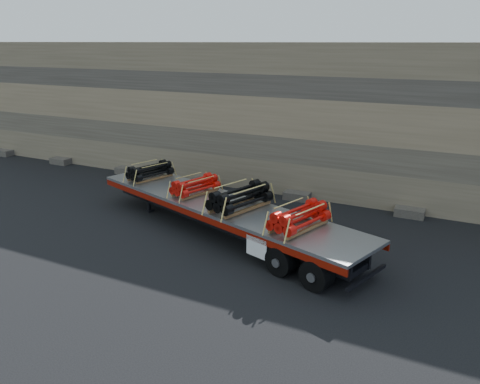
# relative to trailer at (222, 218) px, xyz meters

# --- Properties ---
(ground) EXTENTS (120.00, 120.00, 0.00)m
(ground) POSITION_rel_trailer_xyz_m (-0.78, 0.41, -0.62)
(ground) COLOR black
(ground) RESTS_ON ground
(rock_wall) EXTENTS (44.00, 3.00, 7.00)m
(rock_wall) POSITION_rel_trailer_xyz_m (-0.78, 6.91, 2.88)
(rock_wall) COLOR #7A6B54
(rock_wall) RESTS_ON ground
(trailer) EXTENTS (12.59, 6.15, 1.25)m
(trailer) POSITION_rel_trailer_xyz_m (0.00, 0.00, 0.00)
(trailer) COLOR #A3A6AA
(trailer) RESTS_ON ground
(bundle_front) EXTENTS (1.50, 2.10, 0.67)m
(bundle_front) POSITION_rel_trailer_xyz_m (-4.34, 1.42, 0.96)
(bundle_front) COLOR black
(bundle_front) RESTS_ON trailer
(bundle_midfront) EXTENTS (1.47, 2.07, 0.66)m
(bundle_midfront) POSITION_rel_trailer_xyz_m (-1.44, 0.47, 0.96)
(bundle_midfront) COLOR red
(bundle_midfront) RESTS_ON trailer
(bundle_midrear) EXTENTS (1.83, 2.58, 0.83)m
(bundle_midrear) POSITION_rel_trailer_xyz_m (0.92, -0.30, 1.04)
(bundle_midrear) COLOR black
(bundle_midrear) RESTS_ON trailer
(bundle_rear) EXTENTS (1.66, 2.33, 0.75)m
(bundle_rear) POSITION_rel_trailer_xyz_m (3.46, -1.13, 1.00)
(bundle_rear) COLOR red
(bundle_rear) RESTS_ON trailer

